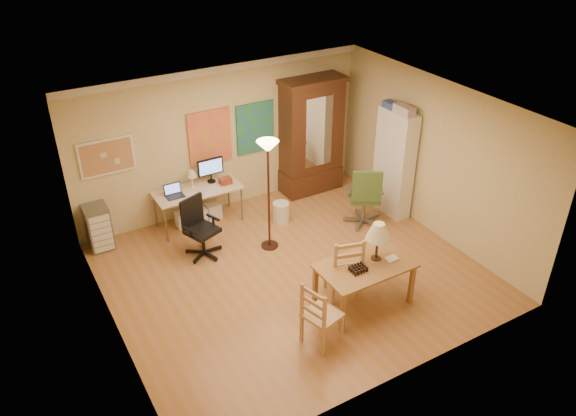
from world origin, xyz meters
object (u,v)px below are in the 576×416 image
office_chair_green (364,209)px  bookshelf (394,163)px  dining_table (370,255)px  computer_desk (199,202)px  office_chair_black (202,240)px  armoire (311,143)px

office_chair_green → bookshelf: bearing=9.6°
dining_table → computer_desk: size_ratio=0.89×
office_chair_black → office_chair_green: (2.87, -0.57, 0.04)m
office_chair_black → bookshelf: bearing=-7.2°
armoire → bookshelf: 1.70m
dining_table → office_chair_black: 2.88m
office_chair_black → dining_table: bearing=-54.7°
dining_table → bookshelf: size_ratio=0.68×
dining_table → office_chair_green: 2.19m
office_chair_black → office_chair_green: size_ratio=0.88×
computer_desk → bookshelf: size_ratio=0.77×
dining_table → office_chair_green: size_ratio=1.18×
computer_desk → office_chair_black: (-0.36, -0.95, -0.15)m
office_chair_green → armoire: bearing=94.2°
dining_table → office_chair_black: size_ratio=1.34×
armoire → computer_desk: bearing=-178.0°
computer_desk → bookshelf: 3.55m
office_chair_green → armoire: (-0.12, 1.61, 0.68)m
bookshelf → computer_desk: bearing=156.4°
office_chair_black → armoire: size_ratio=0.44×
office_chair_black → office_chair_green: bearing=-11.2°
office_chair_green → bookshelf: size_ratio=0.58×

